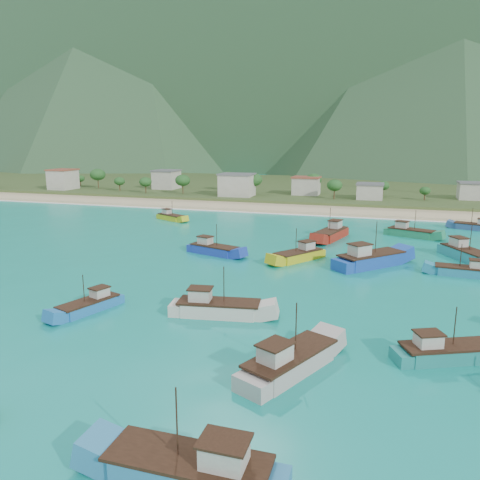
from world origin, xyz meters
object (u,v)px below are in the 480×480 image
(boat_0, at_px, (465,254))
(boat_2, at_px, (213,250))
(boat_4, at_px, (464,272))
(boat_13, at_px, (410,233))
(boat_8, at_px, (289,364))
(boat_10, at_px, (474,227))
(boat_20, at_px, (370,260))
(boat_18, at_px, (171,218))
(boat_14, at_px, (445,354))
(boat_17, at_px, (90,306))
(boat_11, at_px, (217,309))
(boat_23, at_px, (299,256))
(boat_15, at_px, (192,472))
(boat_12, at_px, (331,235))

(boat_0, distance_m, boat_2, 46.69)
(boat_4, xyz_separation_m, boat_13, (-7.02, 30.28, 0.16))
(boat_2, distance_m, boat_8, 47.55)
(boat_4, distance_m, boat_10, 44.30)
(boat_20, bearing_deg, boat_18, -168.33)
(boat_10, distance_m, boat_18, 77.20)
(boat_13, bearing_deg, boat_14, 22.29)
(boat_17, bearing_deg, boat_11, -150.09)
(boat_11, height_order, boat_20, boat_20)
(boat_23, bearing_deg, boat_11, 114.34)
(boat_11, bearing_deg, boat_17, -87.22)
(boat_0, xyz_separation_m, boat_4, (-1.78, -11.72, -0.28))
(boat_11, distance_m, boat_17, 16.56)
(boat_10, height_order, boat_15, boat_15)
(boat_2, bearing_deg, boat_4, 105.31)
(boat_2, bearing_deg, boat_14, 64.97)
(boat_13, bearing_deg, boat_12, -43.48)
(boat_17, bearing_deg, boat_18, -54.82)
(boat_10, xyz_separation_m, boat_13, (-15.25, -13.25, 0.15))
(boat_13, distance_m, boat_18, 61.53)
(boat_8, bearing_deg, boat_10, 95.97)
(boat_12, bearing_deg, boat_2, 61.07)
(boat_0, distance_m, boat_4, 11.85)
(boat_8, bearing_deg, boat_4, 87.68)
(boat_2, bearing_deg, boat_8, 46.73)
(boat_8, distance_m, boat_18, 88.22)
(boat_4, xyz_separation_m, boat_14, (-6.31, -32.75, 0.07))
(boat_4, distance_m, boat_11, 42.73)
(boat_11, xyz_separation_m, boat_12, (8.31, 50.58, 0.12))
(boat_12, xyz_separation_m, boat_15, (0.23, -78.64, -0.07))
(boat_18, relative_size, boat_23, 0.90)
(boat_0, distance_m, boat_8, 56.19)
(boat_20, bearing_deg, boat_4, 37.73)
(boat_13, bearing_deg, boat_20, 6.61)
(boat_15, bearing_deg, boat_2, 18.82)
(boat_8, relative_size, boat_18, 1.27)
(boat_14, bearing_deg, boat_2, -157.08)
(boat_17, bearing_deg, boat_10, -108.80)
(boat_8, distance_m, boat_23, 42.32)
(boat_2, xyz_separation_m, boat_8, (23.19, -41.51, 0.14))
(boat_11, relative_size, boat_15, 0.99)
(boat_14, bearing_deg, boat_10, 144.70)
(boat_15, bearing_deg, boat_8, -10.80)
(boat_13, bearing_deg, boat_11, -1.66)
(boat_10, distance_m, boat_11, 82.25)
(boat_0, height_order, boat_23, boat_0)
(boat_13, bearing_deg, boat_18, -72.15)
(boat_4, xyz_separation_m, boat_10, (8.24, 43.53, 0.01))
(boat_11, relative_size, boat_13, 1.04)
(boat_0, bearing_deg, boat_12, -51.25)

